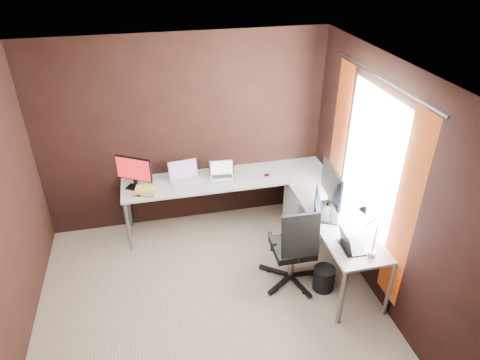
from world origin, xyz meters
name	(u,v)px	position (x,y,z in m)	size (l,w,h in m)	color
room	(243,204)	(0.34, 0.07, 1.28)	(3.60, 3.60, 2.50)	#BAAA91
desk	(264,197)	(0.84, 1.04, 0.68)	(2.65, 2.25, 0.73)	white
drawer_pedestal	(304,211)	(1.43, 1.15, 0.30)	(0.42, 0.50, 0.60)	white
monitor_left	(134,171)	(-0.66, 1.52, 0.96)	(0.42, 0.26, 0.41)	black
monitor_right	(332,185)	(1.49, 0.59, 1.02)	(0.17, 0.63, 0.51)	black
laptop_white	(185,177)	(-0.06, 1.55, 0.78)	(0.40, 0.31, 0.24)	white
laptop_silver	(222,174)	(0.42, 1.52, 0.78)	(0.33, 0.25, 0.21)	silver
laptop_black_big	(323,210)	(1.36, 0.48, 0.78)	(0.41, 0.46, 0.25)	black
laptop_black_small	(349,244)	(1.39, -0.14, 0.77)	(0.22, 0.30, 0.20)	black
book_stack	(145,190)	(-0.55, 1.35, 0.77)	(0.30, 0.27, 0.08)	#A48158
mouse_left	(140,195)	(-0.62, 1.30, 0.75)	(0.09, 0.06, 0.04)	black
mouse_corner	(267,175)	(0.98, 1.43, 0.75)	(0.08, 0.05, 0.03)	black
desk_lamp	(367,225)	(1.49, -0.23, 1.06)	(0.18, 0.21, 0.53)	slate
office_chair	(293,260)	(0.97, 0.27, 0.30)	(0.57, 0.57, 1.02)	black
wastebasket	(324,278)	(1.28, 0.08, 0.14)	(0.24, 0.24, 0.27)	black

